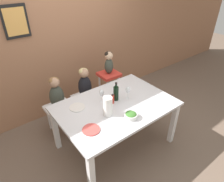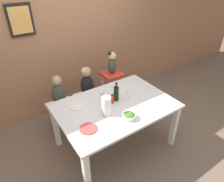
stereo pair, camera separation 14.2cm
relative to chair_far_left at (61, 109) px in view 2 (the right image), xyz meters
The scene contains 17 objects.
ground_plane 1.02m from the chair_far_left, 57.53° to the right, with size 14.00×14.00×0.00m, color #705B4C.
wall_back 1.22m from the chair_far_left, 47.45° to the left, with size 10.00×0.09×2.70m.
dining_table 0.99m from the chair_far_left, 57.53° to the right, with size 1.57×1.08×0.75m.
chair_far_left is the anchor object (origin of this frame).
chair_far_center 0.50m from the chair_far_left, ahead, with size 0.40×0.39×0.46m.
chair_right_highchair 1.01m from the chair_far_left, ahead, with size 0.34×0.33×0.76m.
person_child_left 0.34m from the chair_far_left, 90.00° to the left, with size 0.23×0.20×0.53m.
person_child_center 0.60m from the chair_far_left, ahead, with size 0.23×0.20×0.53m.
person_baby_right 1.16m from the chair_far_left, ahead, with size 0.16×0.14×0.40m.
wine_bottle 1.03m from the chair_far_left, 50.31° to the right, with size 0.07×0.07×0.28m.
paper_towel_roll 1.07m from the chair_far_left, 71.62° to the right, with size 0.12×0.12×0.26m.
wine_glass_near 1.19m from the chair_far_left, 46.43° to the right, with size 0.07×0.07×0.19m.
wine_glass_far 0.89m from the chair_far_left, 56.31° to the right, with size 0.07×0.07×0.19m.
salad_bowl_large 1.29m from the chair_far_left, 66.60° to the right, with size 0.16×0.16×0.08m.
dinner_plate_front_left 1.08m from the chair_far_left, 91.29° to the right, with size 0.21×0.21×0.01m.
dinner_plate_back_left 0.65m from the chair_far_left, 83.63° to the right, with size 0.21×0.21×0.01m.
condiment_bottle_hot_sauce 0.99m from the chair_far_left, 55.92° to the right, with size 0.04×0.04×0.15m.
Camera 2 is at (-1.27, -1.80, 2.36)m, focal length 32.00 mm.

